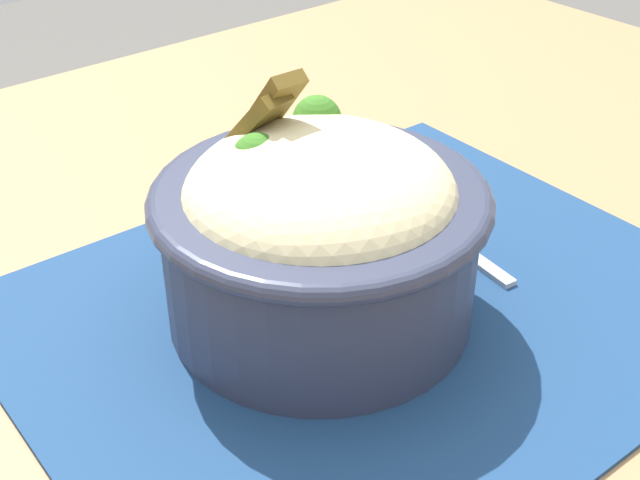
{
  "coord_description": "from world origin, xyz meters",
  "views": [
    {
      "loc": [
        -0.3,
        -0.26,
        1.02
      ],
      "look_at": [
        -0.05,
        0.04,
        0.77
      ],
      "focal_mm": 47.88,
      "sensor_mm": 36.0,
      "label": 1
    }
  ],
  "objects": [
    {
      "name": "placemat",
      "position": [
        -0.02,
        0.02,
        0.72
      ],
      "size": [
        0.41,
        0.33,
        0.0
      ],
      "primitive_type": "cube",
      "rotation": [
        0.0,
        0.0,
        -0.03
      ],
      "color": "navy",
      "rests_on": "table"
    },
    {
      "name": "bowl",
      "position": [
        -0.05,
        0.04,
        0.78
      ],
      "size": [
        0.21,
        0.21,
        0.14
      ],
      "color": "#2D3347",
      "rests_on": "placemat"
    },
    {
      "name": "table",
      "position": [
        0.0,
        0.0,
        0.65
      ],
      "size": [
        1.07,
        0.96,
        0.72
      ],
      "color": "#99754C",
      "rests_on": "ground_plane"
    },
    {
      "name": "fork",
      "position": [
        0.07,
        0.05,
        0.72
      ],
      "size": [
        0.03,
        0.13,
        0.0
      ],
      "color": "#B6B6B6",
      "rests_on": "placemat"
    }
  ]
}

